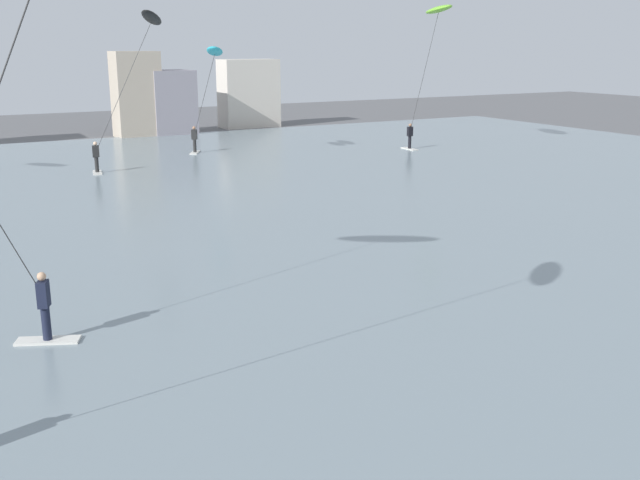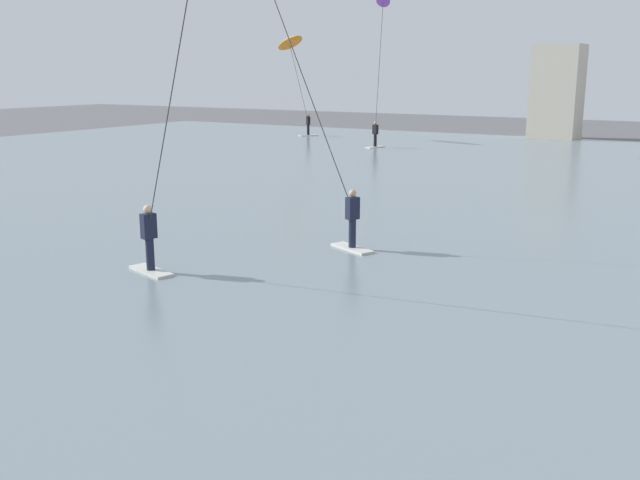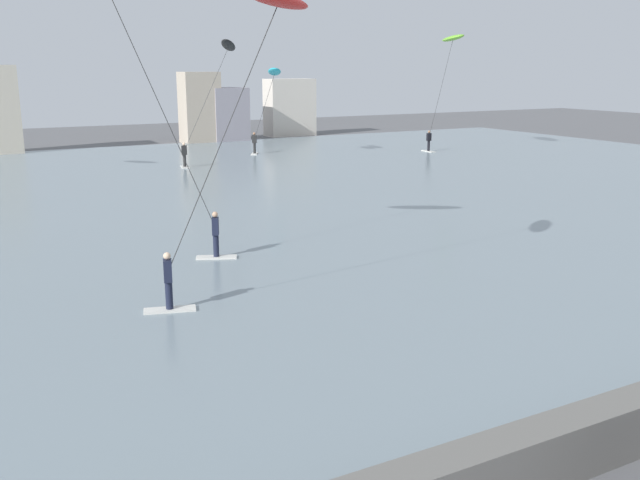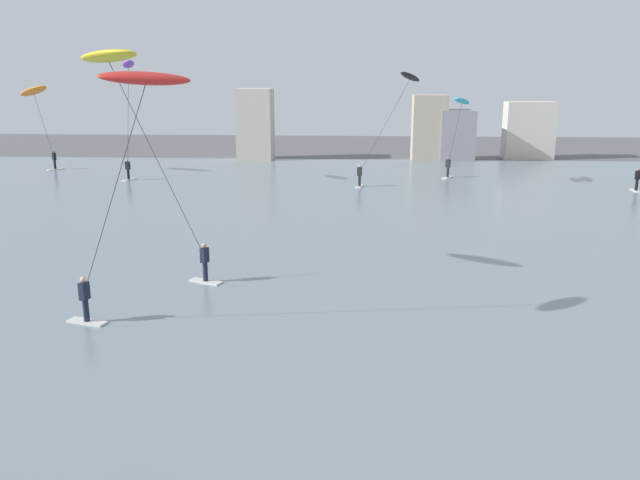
{
  "view_description": "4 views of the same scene",
  "coord_description": "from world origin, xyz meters",
  "px_view_note": "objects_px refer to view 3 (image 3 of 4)",
  "views": [
    {
      "loc": [
        -5.21,
        2.38,
        6.61
      ],
      "look_at": [
        2.55,
        16.24,
        2.39
      ],
      "focal_mm": 41.45,
      "sensor_mm": 36.0,
      "label": 1
    },
    {
      "loc": [
        6.12,
        2.21,
        4.83
      ],
      "look_at": [
        1.06,
        10.56,
        2.54
      ],
      "focal_mm": 40.37,
      "sensor_mm": 36.0,
      "label": 2
    },
    {
      "loc": [
        -11.23,
        -3.48,
        6.57
      ],
      "look_at": [
        -2.71,
        11.99,
        2.22
      ],
      "focal_mm": 39.5,
      "sensor_mm": 36.0,
      "label": 3
    },
    {
      "loc": [
        3.08,
        -5.81,
        8.49
      ],
      "look_at": [
        1.93,
        14.4,
        3.15
      ],
      "focal_mm": 36.43,
      "sensor_mm": 36.0,
      "label": 4
    }
  ],
  "objects_px": {
    "kitesurfer_black": "(223,59)",
    "kitesurfer_red": "(263,38)",
    "kitesurfer_cyan": "(272,81)",
    "kitesurfer_lime": "(451,45)",
    "kitesurfer_yellow": "(118,10)"
  },
  "relations": [
    {
      "from": "kitesurfer_yellow",
      "to": "kitesurfer_lime",
      "type": "bearing_deg",
      "value": 35.26
    },
    {
      "from": "kitesurfer_lime",
      "to": "kitesurfer_cyan",
      "type": "relative_size",
      "value": 1.36
    },
    {
      "from": "kitesurfer_red",
      "to": "kitesurfer_black",
      "type": "bearing_deg",
      "value": 70.74
    },
    {
      "from": "kitesurfer_black",
      "to": "kitesurfer_red",
      "type": "xyz_separation_m",
      "value": [
        -9.84,
        -28.16,
        0.22
      ]
    },
    {
      "from": "kitesurfer_yellow",
      "to": "kitesurfer_cyan",
      "type": "bearing_deg",
      "value": 56.14
    },
    {
      "from": "kitesurfer_red",
      "to": "kitesurfer_cyan",
      "type": "xyz_separation_m",
      "value": [
        14.14,
        29.75,
        -1.7
      ]
    },
    {
      "from": "kitesurfer_lime",
      "to": "kitesurfer_yellow",
      "type": "distance_m",
      "value": 36.4
    },
    {
      "from": "kitesurfer_lime",
      "to": "kitesurfer_yellow",
      "type": "relative_size",
      "value": 0.97
    },
    {
      "from": "kitesurfer_lime",
      "to": "kitesurfer_yellow",
      "type": "bearing_deg",
      "value": -144.74
    },
    {
      "from": "kitesurfer_yellow",
      "to": "kitesurfer_cyan",
      "type": "height_order",
      "value": "kitesurfer_yellow"
    },
    {
      "from": "kitesurfer_black",
      "to": "kitesurfer_cyan",
      "type": "distance_m",
      "value": 4.81
    },
    {
      "from": "kitesurfer_lime",
      "to": "kitesurfer_yellow",
      "type": "xyz_separation_m",
      "value": [
        -29.72,
        -21.01,
        0.05
      ]
    },
    {
      "from": "kitesurfer_cyan",
      "to": "kitesurfer_lime",
      "type": "bearing_deg",
      "value": -15.34
    },
    {
      "from": "kitesurfer_black",
      "to": "kitesurfer_red",
      "type": "relative_size",
      "value": 0.99
    },
    {
      "from": "kitesurfer_yellow",
      "to": "kitesurfer_red",
      "type": "xyz_separation_m",
      "value": [
        2.39,
        -5.12,
        -0.92
      ]
    }
  ]
}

